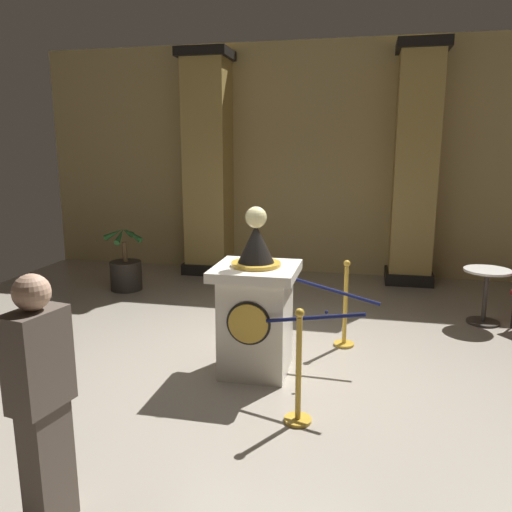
# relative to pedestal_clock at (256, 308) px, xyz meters

# --- Properties ---
(ground_plane) EXTENTS (10.29, 10.29, 0.00)m
(ground_plane) POSITION_rel_pedestal_clock_xyz_m (0.02, 0.19, -0.69)
(ground_plane) COLOR #9E9384
(back_wall) EXTENTS (10.29, 0.16, 4.16)m
(back_wall) POSITION_rel_pedestal_clock_xyz_m (0.02, 4.57, 1.40)
(back_wall) COLOR tan
(back_wall) RESTS_ON ground_plane
(pedestal_clock) EXTENTS (0.84, 0.84, 1.74)m
(pedestal_clock) POSITION_rel_pedestal_clock_xyz_m (0.00, 0.00, 0.00)
(pedestal_clock) COLOR silver
(pedestal_clock) RESTS_ON ground_plane
(stanchion_near) EXTENTS (0.24, 0.24, 1.02)m
(stanchion_near) POSITION_rel_pedestal_clock_xyz_m (0.57, -0.92, -0.33)
(stanchion_near) COLOR gold
(stanchion_near) RESTS_ON ground_plane
(stanchion_far) EXTENTS (0.24, 0.24, 1.04)m
(stanchion_far) POSITION_rel_pedestal_clock_xyz_m (0.88, 0.91, -0.32)
(stanchion_far) COLOR gold
(stanchion_far) RESTS_ON ground_plane
(velvet_rope) EXTENTS (1.08, 1.10, 0.22)m
(velvet_rope) POSITION_rel_pedestal_clock_xyz_m (0.72, -0.01, 0.10)
(velvet_rope) COLOR #141947
(column_left) EXTENTS (0.91, 0.91, 4.00)m
(column_left) POSITION_rel_pedestal_clock_xyz_m (-1.80, 4.15, 1.30)
(column_left) COLOR black
(column_left) RESTS_ON ground_plane
(column_right) EXTENTS (0.83, 0.83, 4.00)m
(column_right) POSITION_rel_pedestal_clock_xyz_m (1.84, 4.15, 1.30)
(column_right) COLOR black
(column_right) RESTS_ON ground_plane
(potted_palm_left) EXTENTS (0.71, 0.71, 1.08)m
(potted_palm_left) POSITION_rel_pedestal_clock_xyz_m (-2.78, 2.60, -0.37)
(potted_palm_left) COLOR #2D2823
(potted_palm_left) RESTS_ON ground_plane
(bystander_guest) EXTENTS (0.28, 0.39, 1.61)m
(bystander_guest) POSITION_rel_pedestal_clock_xyz_m (-0.77, -2.44, 0.16)
(bystander_guest) COLOR brown
(bystander_guest) RESTS_ON ground_plane
(cafe_table) EXTENTS (0.60, 0.60, 0.74)m
(cafe_table) POSITION_rel_pedestal_clock_xyz_m (2.67, 2.10, -0.21)
(cafe_table) COLOR #332D28
(cafe_table) RESTS_ON ground_plane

